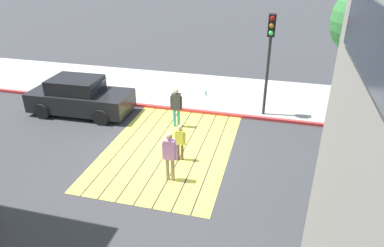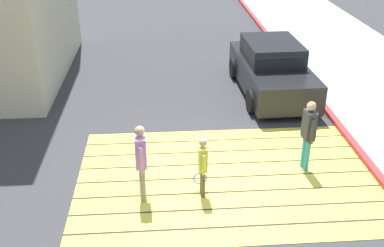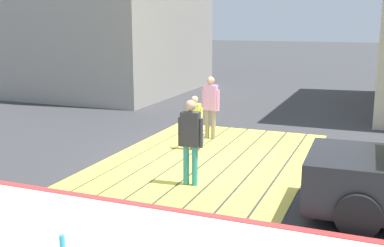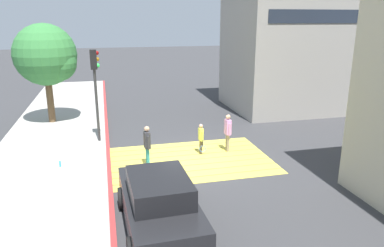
{
  "view_description": "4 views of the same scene",
  "coord_description": "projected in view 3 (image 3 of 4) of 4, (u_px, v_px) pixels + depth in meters",
  "views": [
    {
      "loc": [
        10.26,
        3.52,
        6.42
      ],
      "look_at": [
        0.32,
        0.94,
        1.29
      ],
      "focal_mm": 32.83,
      "sensor_mm": 36.0,
      "label": 1
    },
    {
      "loc": [
        1.37,
        8.29,
        5.56
      ],
      "look_at": [
        0.73,
        -0.2,
        1.24
      ],
      "focal_mm": 43.2,
      "sensor_mm": 36.0,
      "label": 2
    },
    {
      "loc": [
        -9.76,
        -3.45,
        3.06
      ],
      "look_at": [
        -0.61,
        0.2,
        0.92
      ],
      "focal_mm": 44.97,
      "sensor_mm": 36.0,
      "label": 3
    },
    {
      "loc": [
        -3.22,
        -13.37,
        5.56
      ],
      "look_at": [
        0.31,
        1.05,
        1.23
      ],
      "focal_mm": 34.0,
      "sensor_mm": 36.0,
      "label": 4
    }
  ],
  "objects": [
    {
      "name": "pedestrian_adult_trailing",
      "position": [
        211.0,
        103.0,
        12.4
      ],
      "size": [
        0.22,
        0.48,
        1.64
      ],
      "color": "gray",
      "rests_on": "ground"
    },
    {
      "name": "crosswalk_stripes",
      "position": [
        210.0,
        159.0,
        10.76
      ],
      "size": [
        6.4,
        4.35,
        0.01
      ],
      "color": "#EAD64C",
      "rests_on": "ground"
    },
    {
      "name": "water_bottle",
      "position": [
        62.0,
        243.0,
        6.21
      ],
      "size": [
        0.07,
        0.07,
        0.22
      ],
      "primitive_type": "cylinder",
      "color": "#33A5BF",
      "rests_on": "sidewalk_west"
    },
    {
      "name": "pedestrian_adult_lead",
      "position": [
        190.0,
        137.0,
        8.86
      ],
      "size": [
        0.24,
        0.48,
        1.63
      ],
      "color": "teal",
      "rests_on": "ground"
    },
    {
      "name": "curb_painted",
      "position": [
        143.0,
        208.0,
        7.79
      ],
      "size": [
        0.16,
        40.0,
        0.13
      ],
      "primitive_type": "cube",
      "color": "#BC3333",
      "rests_on": "ground"
    },
    {
      "name": "ground_plane",
      "position": [
        210.0,
        159.0,
        10.76
      ],
      "size": [
        120.0,
        120.0,
        0.0
      ],
      "primitive_type": "plane",
      "color": "#38383A"
    },
    {
      "name": "pedestrian_child_with_racket",
      "position": [
        195.0,
        120.0,
        11.35
      ],
      "size": [
        0.28,
        0.4,
        1.31
      ],
      "color": "brown",
      "rests_on": "ground"
    }
  ]
}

